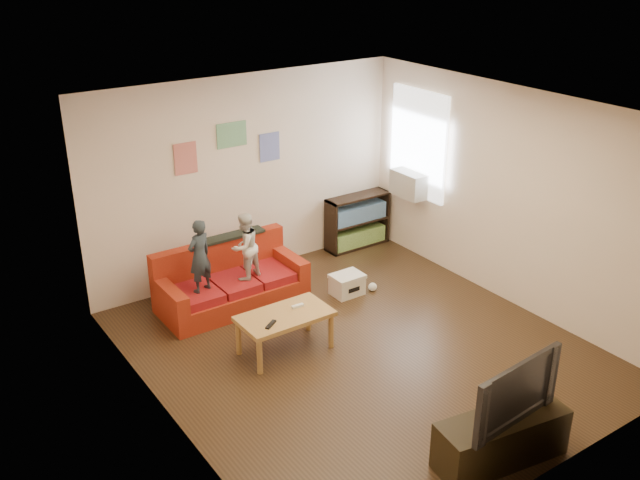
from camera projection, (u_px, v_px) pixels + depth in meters
room_shell at (363, 239)px, 7.48m from camera, size 4.52×5.02×2.72m
sofa at (230, 284)px, 8.90m from camera, size 1.81×0.83×0.80m
child_a at (200, 256)px, 8.32m from camera, size 0.38×0.30×0.90m
child_b at (245, 246)px, 8.64m from camera, size 0.49×0.43×0.85m
coffee_table at (285, 319)px, 7.84m from camera, size 1.03×0.56×0.46m
remote at (271, 324)px, 7.59m from camera, size 0.18×0.14×0.02m
game_controller at (298, 306)px, 7.95m from camera, size 0.14×0.05×0.03m
bookshelf at (357, 224)px, 10.50m from camera, size 0.99×0.30×0.79m
window at (418, 144)px, 9.76m from camera, size 0.04×1.08×1.48m
ac_unit at (409, 184)px, 9.93m from camera, size 0.28×0.55×0.35m
artwork_left at (186, 158)px, 8.76m from camera, size 0.30×0.01×0.40m
artwork_center at (232, 135)px, 9.01m from camera, size 0.42×0.01×0.32m
artwork_right at (270, 147)px, 9.40m from camera, size 0.30×0.01×0.38m
file_box at (347, 284)px, 9.17m from camera, size 0.41×0.31×0.28m
tv_stand at (501, 439)px, 6.25m from camera, size 1.26×0.59×0.46m
television at (507, 388)px, 6.04m from camera, size 1.06×0.22×0.61m
tissue at (373, 287)px, 9.29m from camera, size 0.14×0.14×0.11m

